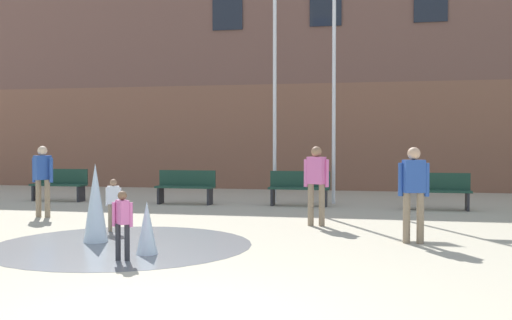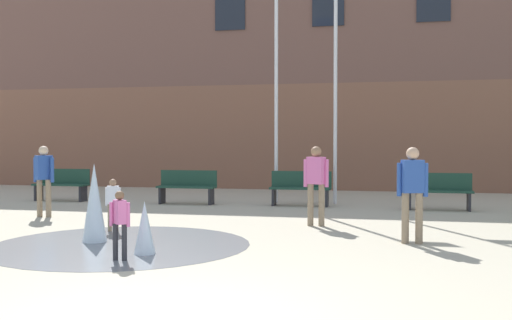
{
  "view_description": "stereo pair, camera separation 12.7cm",
  "coord_description": "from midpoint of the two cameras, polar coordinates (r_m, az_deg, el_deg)",
  "views": [
    {
      "loc": [
        1.89,
        -5.06,
        1.66
      ],
      "look_at": [
        -0.67,
        7.2,
        1.3
      ],
      "focal_mm": 42.0,
      "sensor_mm": 36.0,
      "label": 1
    },
    {
      "loc": [
        2.01,
        -5.03,
        1.66
      ],
      "look_at": [
        -0.67,
        7.2,
        1.3
      ],
      "focal_mm": 42.0,
      "sensor_mm": 36.0,
      "label": 2
    }
  ],
  "objects": [
    {
      "name": "library_building",
      "position": [
        24.07,
        7.71,
        7.57
      ],
      "size": [
        36.0,
        6.05,
        8.3
      ],
      "color": "brown",
      "rests_on": "ground"
    },
    {
      "name": "splash_fountain",
      "position": [
        10.03,
        -13.26,
        -5.59
      ],
      "size": [
        4.21,
        4.21,
        1.32
      ],
      "color": "gray",
      "rests_on": "ground"
    },
    {
      "name": "park_bench_far_left",
      "position": [
        17.99,
        -17.82,
        -2.19
      ],
      "size": [
        1.6,
        0.44,
        0.91
      ],
      "color": "#28282D",
      "rests_on": "ground"
    },
    {
      "name": "park_bench_under_left_flagpole",
      "position": [
        16.35,
        -6.35,
        -2.5
      ],
      "size": [
        1.6,
        0.44,
        0.91
      ],
      "color": "#28282D",
      "rests_on": "ground"
    },
    {
      "name": "park_bench_center",
      "position": [
        15.81,
        4.5,
        -2.64
      ],
      "size": [
        1.6,
        0.44,
        0.91
      ],
      "color": "#28282D",
      "rests_on": "ground"
    },
    {
      "name": "park_bench_under_right_flagpole",
      "position": [
        15.48,
        17.24,
        -2.8
      ],
      "size": [
        1.6,
        0.44,
        0.91
      ],
      "color": "#28282D",
      "rests_on": "ground"
    },
    {
      "name": "adult_watching",
      "position": [
        10.17,
        15.02,
        -2.5
      ],
      "size": [
        0.5,
        0.29,
        1.59
      ],
      "rotation": [
        0.0,
        0.0,
        -2.84
      ],
      "color": "#89755B",
      "rests_on": "ground"
    },
    {
      "name": "teen_by_trashcan",
      "position": [
        14.15,
        -19.32,
        -1.39
      ],
      "size": [
        0.5,
        0.39,
        1.59
      ],
      "rotation": [
        0.0,
        0.0,
        0.96
      ],
      "color": "#89755B",
      "rests_on": "ground"
    },
    {
      "name": "adult_near_bench",
      "position": [
        11.98,
        6.05,
        -1.84
      ],
      "size": [
        0.5,
        0.31,
        1.59
      ],
      "rotation": [
        0.0,
        0.0,
        2.75
      ],
      "color": "#89755B",
      "rests_on": "ground"
    },
    {
      "name": "child_in_fountain",
      "position": [
        8.65,
        -12.44,
        -5.57
      ],
      "size": [
        0.31,
        0.23,
        0.99
      ],
      "rotation": [
        0.0,
        0.0,
        -0.75
      ],
      "color": "#28282D",
      "rests_on": "ground"
    },
    {
      "name": "child_with_pink_shirt",
      "position": [
        11.49,
        -13.15,
        -3.8
      ],
      "size": [
        0.31,
        0.19,
        0.99
      ],
      "rotation": [
        0.0,
        0.0,
        0.36
      ],
      "color": "#89755B",
      "rests_on": "ground"
    },
    {
      "name": "flagpole_left",
      "position": [
        16.78,
        2.27,
        9.28
      ],
      "size": [
        0.8,
        0.1,
        7.29
      ],
      "color": "silver",
      "rests_on": "ground"
    },
    {
      "name": "flagpole_right",
      "position": [
        16.54,
        7.92,
        8.49
      ],
      "size": [
        0.8,
        0.1,
        6.8
      ],
      "color": "silver",
      "rests_on": "ground"
    }
  ]
}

